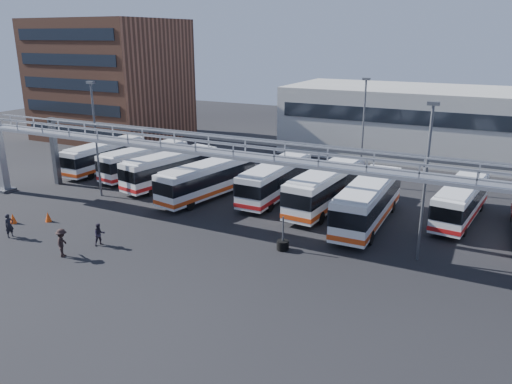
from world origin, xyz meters
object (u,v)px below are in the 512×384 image
at_px(bus_3, 208,179).
at_px(pedestrian_c, 62,243).
at_px(cone_right, 48,217).
at_px(bus_5, 326,187).
at_px(bus_7, 461,200).
at_px(light_pole_left, 95,133).
at_px(bus_1, 145,160).
at_px(light_pole_back, 363,126).
at_px(bus_2, 171,168).
at_px(bus_0, 105,155).
at_px(pedestrian_b, 99,234).
at_px(tire_stack, 283,244).
at_px(light_pole_mid, 426,175).
at_px(cone_left, 13,218).
at_px(bus_6, 368,201).
at_px(bus_4, 276,179).
at_px(pedestrian_a, 9,226).

relative_size(bus_3, pedestrian_c, 5.65).
bearing_deg(cone_right, bus_5, 34.84).
bearing_deg(cone_right, bus_7, 27.29).
relative_size(light_pole_left, bus_1, 0.98).
distance_m(light_pole_back, bus_2, 18.72).
bearing_deg(bus_7, pedestrian_c, -133.46).
distance_m(light_pole_back, bus_7, 12.10).
relative_size(bus_0, pedestrian_b, 6.41).
xyz_separation_m(light_pole_left, bus_1, (-0.53, 6.95, -4.01)).
relative_size(bus_7, pedestrian_b, 6.44).
relative_size(bus_7, pedestrian_c, 5.34).
bearing_deg(tire_stack, light_pole_left, 169.85).
bearing_deg(cone_right, bus_0, 116.12).
xyz_separation_m(light_pole_mid, bus_7, (1.66, 8.91, -4.03)).
height_order(bus_0, cone_left, bus_0).
xyz_separation_m(bus_2, tire_stack, (15.79, -9.06, -1.37)).
relative_size(light_pole_back, bus_6, 0.89).
bearing_deg(light_pole_back, bus_2, -152.54).
xyz_separation_m(pedestrian_b, cone_left, (-9.04, 0.16, -0.40)).
height_order(bus_6, cone_right, bus_6).
height_order(bus_4, tire_stack, bus_4).
bearing_deg(bus_2, bus_6, 6.33).
bearing_deg(light_pole_back, tire_stack, -91.46).
bearing_deg(light_pole_mid, bus_0, 167.03).
distance_m(bus_1, pedestrian_a, 17.38).
bearing_deg(bus_4, bus_7, 6.35).
relative_size(light_pole_left, pedestrian_b, 6.37).
relative_size(light_pole_back, bus_1, 0.98).
distance_m(bus_1, bus_6, 24.16).
bearing_deg(light_pole_mid, cone_right, -167.73).
distance_m(light_pole_left, bus_1, 8.04).
distance_m(bus_0, pedestrian_c, 21.88).
xyz_separation_m(pedestrian_a, cone_right, (-0.09, 3.47, -0.50)).
bearing_deg(light_pole_left, light_pole_back, 34.99).
height_order(bus_2, cone_right, bus_2).
distance_m(light_pole_mid, bus_0, 34.79).
bearing_deg(bus_0, bus_7, 3.31).
bearing_deg(tire_stack, bus_6, 61.87).
relative_size(light_pole_left, tire_stack, 4.28).
bearing_deg(bus_1, pedestrian_b, -51.02).
height_order(light_pole_mid, cone_left, light_pole_mid).
bearing_deg(pedestrian_c, light_pole_left, -0.15).
bearing_deg(cone_left, bus_3, 50.28).
xyz_separation_m(pedestrian_b, tire_stack, (11.64, 5.02, -0.40)).
relative_size(pedestrian_a, pedestrian_b, 1.11).
distance_m(bus_4, tire_stack, 11.26).
distance_m(bus_2, bus_3, 5.52).
distance_m(light_pole_back, cone_left, 31.22).
distance_m(bus_3, bus_6, 14.41).
bearing_deg(bus_6, light_pole_left, -171.45).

